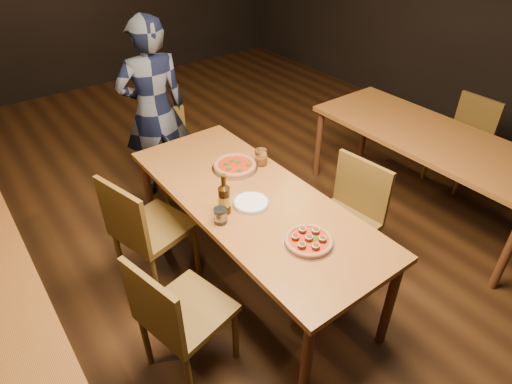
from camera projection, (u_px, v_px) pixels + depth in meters
ground at (252, 277)px, 3.23m from camera, size 9.00×9.00×0.00m
room_shell at (250, 20)px, 2.15m from camera, size 9.00×9.00×9.00m
table_main at (251, 206)px, 2.84m from camera, size 0.80×2.00×0.75m
table_right at (431, 143)px, 3.54m from camera, size 0.80×2.00×0.75m
chair_main_nw at (187, 310)px, 2.40m from camera, size 0.52×0.52×0.93m
chair_main_sw at (154, 227)px, 2.96m from camera, size 0.55×0.55×0.97m
chair_main_e at (341, 223)px, 3.01m from camera, size 0.48×0.48×0.94m
chair_end at (174, 156)px, 3.86m from camera, size 0.44×0.44×0.84m
chair_nbr_right at (460, 142)px, 4.05m from camera, size 0.41×0.41×0.88m
pizza_meatball at (309, 240)px, 2.42m from camera, size 0.30×0.30×0.05m
pizza_margherita at (235, 166)px, 3.07m from camera, size 0.33×0.33×0.04m
plate_stack at (251, 203)px, 2.73m from camera, size 0.23×0.23×0.02m
beer_bottle at (224, 199)px, 2.61m from camera, size 0.08×0.08×0.27m
water_glass at (220, 216)px, 2.56m from camera, size 0.08×0.08×0.10m
amber_glass at (261, 157)px, 3.10m from camera, size 0.09×0.09×0.11m
diner at (154, 111)px, 3.72m from camera, size 0.65×0.48×1.63m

